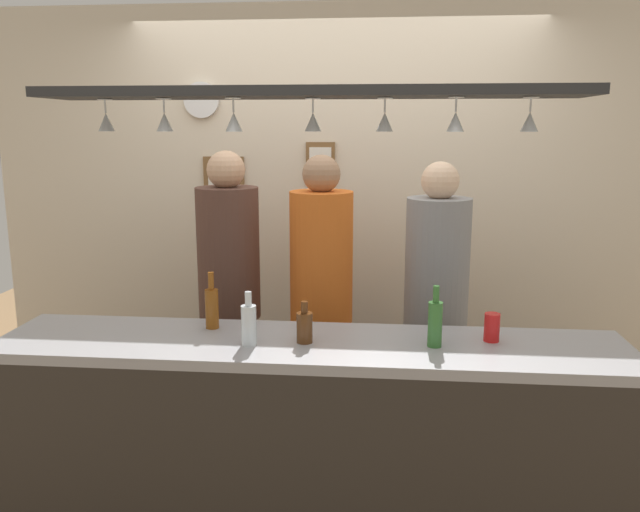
# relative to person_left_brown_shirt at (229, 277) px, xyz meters

# --- Properties ---
(ground_plane) EXTENTS (8.00, 8.00, 0.00)m
(ground_plane) POSITION_rel_person_left_brown_shirt_xyz_m (0.53, -0.42, -1.05)
(ground_plane) COLOR olive
(back_wall) EXTENTS (4.40, 0.06, 2.60)m
(back_wall) POSITION_rel_person_left_brown_shirt_xyz_m (0.53, 0.68, 0.25)
(back_wall) COLOR beige
(back_wall) RESTS_ON ground_plane
(bar_counter) EXTENTS (2.70, 0.55, 0.97)m
(bar_counter) POSITION_rel_person_left_brown_shirt_xyz_m (0.53, -0.92, -0.40)
(bar_counter) COLOR #99999E
(bar_counter) RESTS_ON ground_plane
(overhead_glass_rack) EXTENTS (2.20, 0.36, 0.04)m
(overhead_glass_rack) POSITION_rel_person_left_brown_shirt_xyz_m (0.53, -0.72, 0.95)
(overhead_glass_rack) COLOR black
(hanging_wineglass_far_left) EXTENTS (0.07, 0.07, 0.13)m
(hanging_wineglass_far_left) POSITION_rel_person_left_brown_shirt_xyz_m (-0.33, -0.71, 0.83)
(hanging_wineglass_far_left) COLOR silver
(hanging_wineglass_far_left) RESTS_ON overhead_glass_rack
(hanging_wineglass_left) EXTENTS (0.07, 0.07, 0.13)m
(hanging_wineglass_left) POSITION_rel_person_left_brown_shirt_xyz_m (-0.06, -0.76, 0.83)
(hanging_wineglass_left) COLOR silver
(hanging_wineglass_left) RESTS_ON overhead_glass_rack
(hanging_wineglass_center_left) EXTENTS (0.07, 0.07, 0.13)m
(hanging_wineglass_center_left) POSITION_rel_person_left_brown_shirt_xyz_m (0.23, -0.79, 0.83)
(hanging_wineglass_center_left) COLOR silver
(hanging_wineglass_center_left) RESTS_ON overhead_glass_rack
(hanging_wineglass_center) EXTENTS (0.07, 0.07, 0.13)m
(hanging_wineglass_center) POSITION_rel_person_left_brown_shirt_xyz_m (0.54, -0.71, 0.83)
(hanging_wineglass_center) COLOR silver
(hanging_wineglass_center) RESTS_ON overhead_glass_rack
(hanging_wineglass_center_right) EXTENTS (0.07, 0.07, 0.13)m
(hanging_wineglass_center_right) POSITION_rel_person_left_brown_shirt_xyz_m (0.83, -0.73, 0.83)
(hanging_wineglass_center_right) COLOR silver
(hanging_wineglass_center_right) RESTS_ON overhead_glass_rack
(hanging_wineglass_right) EXTENTS (0.07, 0.07, 0.13)m
(hanging_wineglass_right) POSITION_rel_person_left_brown_shirt_xyz_m (1.11, -0.78, 0.83)
(hanging_wineglass_right) COLOR silver
(hanging_wineglass_right) RESTS_ON overhead_glass_rack
(hanging_wineglass_far_right) EXTENTS (0.07, 0.07, 0.13)m
(hanging_wineglass_far_right) POSITION_rel_person_left_brown_shirt_xyz_m (1.40, -0.74, 0.83)
(hanging_wineglass_far_right) COLOR silver
(hanging_wineglass_far_right) RESTS_ON overhead_glass_rack
(person_left_brown_shirt) EXTENTS (0.34, 0.34, 1.74)m
(person_left_brown_shirt) POSITION_rel_person_left_brown_shirt_xyz_m (0.00, 0.00, 0.00)
(person_left_brown_shirt) COLOR #2D334C
(person_left_brown_shirt) RESTS_ON ground_plane
(person_middle_orange_shirt) EXTENTS (0.34, 0.34, 1.72)m
(person_middle_orange_shirt) POSITION_rel_person_left_brown_shirt_xyz_m (0.51, -0.00, -0.01)
(person_middle_orange_shirt) COLOR #2D334C
(person_middle_orange_shirt) RESTS_ON ground_plane
(person_right_grey_shirt) EXTENTS (0.34, 0.34, 1.69)m
(person_right_grey_shirt) POSITION_rel_person_left_brown_shirt_xyz_m (1.13, 0.00, -0.03)
(person_right_grey_shirt) COLOR #2D334C
(person_right_grey_shirt) RESTS_ON ground_plane
(bottle_beer_green_import) EXTENTS (0.06, 0.06, 0.26)m
(bottle_beer_green_import) POSITION_rel_person_left_brown_shirt_xyz_m (1.06, -0.79, 0.02)
(bottle_beer_green_import) COLOR #336B2D
(bottle_beer_green_import) RESTS_ON bar_counter
(bottle_beer_brown_stubby) EXTENTS (0.07, 0.07, 0.18)m
(bottle_beer_brown_stubby) POSITION_rel_person_left_brown_shirt_xyz_m (0.51, -0.79, -0.02)
(bottle_beer_brown_stubby) COLOR #512D14
(bottle_beer_brown_stubby) RESTS_ON bar_counter
(bottle_beer_amber_tall) EXTENTS (0.06, 0.06, 0.26)m
(bottle_beer_amber_tall) POSITION_rel_person_left_brown_shirt_xyz_m (0.07, -0.63, 0.01)
(bottle_beer_amber_tall) COLOR brown
(bottle_beer_amber_tall) RESTS_ON bar_counter
(bottle_soda_clear) EXTENTS (0.06, 0.06, 0.23)m
(bottle_soda_clear) POSITION_rel_person_left_brown_shirt_xyz_m (0.29, -0.84, 0.01)
(bottle_soda_clear) COLOR silver
(bottle_soda_clear) RESTS_ON bar_counter
(drink_can) EXTENTS (0.07, 0.07, 0.12)m
(drink_can) POSITION_rel_person_left_brown_shirt_xyz_m (1.31, -0.70, -0.03)
(drink_can) COLOR red
(drink_can) RESTS_ON bar_counter
(picture_frame_caricature) EXTENTS (0.26, 0.02, 0.34)m
(picture_frame_caricature) POSITION_rel_person_left_brown_shirt_xyz_m (-0.17, 0.63, 0.46)
(picture_frame_caricature) COLOR brown
(picture_frame_caricature) RESTS_ON back_wall
(picture_frame_crest) EXTENTS (0.18, 0.02, 0.26)m
(picture_frame_crest) POSITION_rel_person_left_brown_shirt_xyz_m (0.44, 0.63, 0.59)
(picture_frame_crest) COLOR brown
(picture_frame_crest) RESTS_ON back_wall
(wall_clock) EXTENTS (0.22, 0.03, 0.22)m
(wall_clock) POSITION_rel_person_left_brown_shirt_xyz_m (-0.30, 0.63, 0.97)
(wall_clock) COLOR white
(wall_clock) RESTS_ON back_wall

